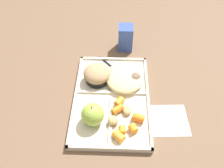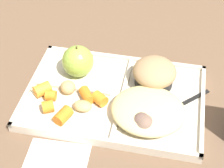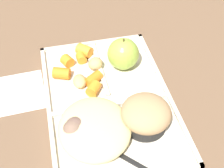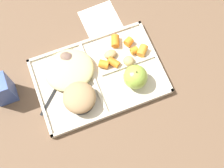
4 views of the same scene
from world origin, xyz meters
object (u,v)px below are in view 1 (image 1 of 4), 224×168
at_px(bran_muffin, 97,75).
at_px(green_apple, 93,115).
at_px(lunch_tray, 112,99).
at_px(plastic_fork, 117,70).
at_px(milk_carton, 125,38).

bearing_deg(bran_muffin, green_apple, 180.00).
height_order(lunch_tray, bran_muffin, bran_muffin).
height_order(lunch_tray, plastic_fork, lunch_tray).
xyz_separation_m(bran_muffin, milk_carton, (0.19, -0.10, 0.01)).
bearing_deg(milk_carton, lunch_tray, 170.20).
distance_m(lunch_tray, bran_muffin, 0.10).
bearing_deg(lunch_tray, milk_carton, -9.63).
distance_m(bran_muffin, plastic_fork, 0.09).
relative_size(plastic_fork, milk_carton, 1.24).
height_order(green_apple, plastic_fork, green_apple).
bearing_deg(lunch_tray, plastic_fork, -6.42).
height_order(plastic_fork, milk_carton, milk_carton).
relative_size(lunch_tray, bran_muffin, 4.01).
bearing_deg(green_apple, plastic_fork, -17.26).
relative_size(bran_muffin, milk_carton, 0.89).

